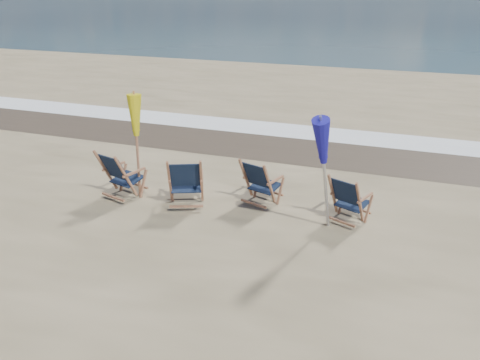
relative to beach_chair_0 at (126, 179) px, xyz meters
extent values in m
cube|color=silver|center=(2.46, 6.03, -0.55)|extent=(200.00, 1.40, 0.01)
cube|color=#42362A|center=(2.46, 4.53, -0.55)|extent=(200.00, 2.60, 0.00)
cylinder|color=#8C5A3F|center=(0.00, 0.51, 0.52)|extent=(0.06, 0.06, 2.14)
cone|color=gold|center=(0.00, 0.51, 1.11)|extent=(0.30, 0.30, 0.85)
cylinder|color=#A5A5AD|center=(3.99, 0.01, 0.64)|extent=(0.06, 0.06, 2.39)
cone|color=navy|center=(3.99, 0.01, 1.36)|extent=(0.30, 0.30, 0.85)
camera|label=1|loc=(5.00, -7.50, 3.73)|focal=35.00mm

